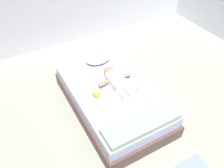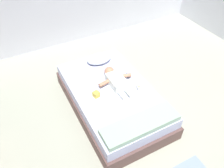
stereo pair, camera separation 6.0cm
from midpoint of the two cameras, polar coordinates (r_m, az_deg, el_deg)
ground_plane at (r=3.17m, az=10.37°, el=-14.86°), size 8.00×8.00×0.00m
bed at (r=3.41m, az=0.51°, el=-3.62°), size 1.12×1.90×0.37m
pillow at (r=3.77m, az=-2.83°, el=6.34°), size 0.41×0.30×0.11m
baby at (r=3.34m, az=1.40°, el=1.01°), size 0.53×0.64×0.15m
toothbrush at (r=3.52m, az=4.16°, el=2.32°), size 0.07×0.11×0.02m
blanket at (r=2.83m, az=7.74°, el=-9.94°), size 1.00×0.30×0.07m
toy_block at (r=3.15m, az=-3.41°, el=-2.60°), size 0.10×0.10×0.08m
baby_bottle at (r=3.29m, az=7.25°, el=-0.97°), size 0.07×0.11×0.07m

